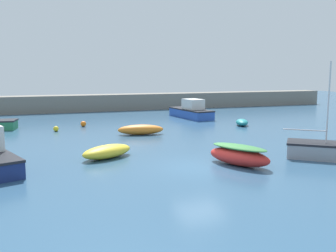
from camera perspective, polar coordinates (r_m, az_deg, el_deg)
ground_plane at (r=19.27m, az=4.92°, el=-6.45°), size 120.00×120.00×0.20m
harbor_breakwater at (r=47.19m, az=-9.82°, el=3.55°), size 62.99×2.66×1.99m
cabin_cruiser_white at (r=39.15m, az=3.59°, el=2.29°), size 2.86×6.27×1.99m
rowboat_blue_near at (r=28.74m, az=-4.18°, el=-0.56°), size 3.64×1.74×0.77m
dinghy_near_pier at (r=34.20m, az=11.20°, el=0.56°), size 1.84×2.40×0.58m
sailboat_tall_mast at (r=22.56m, az=22.87°, el=-3.44°), size 4.35×4.01×5.35m
open_tender_yellow at (r=21.23m, az=-9.26°, el=-3.85°), size 3.46×2.72×0.73m
rowboat_with_red_cover at (r=19.65m, az=10.76°, el=-4.37°), size 2.74×3.69×1.07m
mooring_buoy_yellow at (r=31.54m, az=-16.70°, el=-0.41°), size 0.43×0.43×0.43m
mooring_buoy_orange at (r=33.66m, az=-12.78°, el=0.32°), size 0.49×0.49×0.49m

